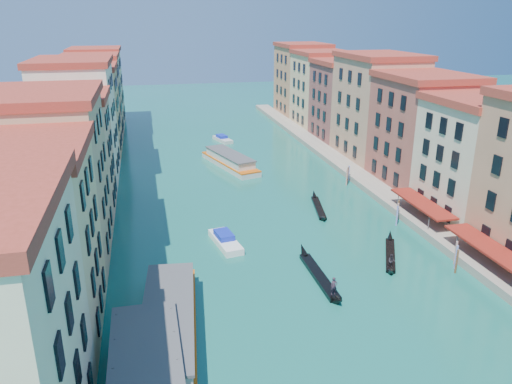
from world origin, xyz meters
TOP-DOWN VIEW (x-y plane):
  - left_bank_palazzos at (-26.00, 64.68)m, footprint 12.80×128.40m
  - right_bank_palazzos at (30.00, 65.00)m, footprint 12.80×128.40m
  - quay at (22.00, 65.00)m, footprint 4.00×140.00m
  - restaurant_awnings at (22.19, 23.00)m, footprint 3.20×44.55m
  - mooring_poles_right at (19.10, 28.80)m, footprint 1.44×54.24m
  - vaporetto_near at (-14.00, 19.49)m, footprint 6.85×21.68m
  - vaporetto_far at (0.81, 72.64)m, footprint 8.93×18.27m
  - gondola_fore at (2.97, 27.27)m, footprint 1.30×13.54m
  - gondola_right at (13.12, 30.21)m, footprint 5.89×10.71m
  - gondola_far at (10.05, 47.54)m, footprint 3.13×11.66m
  - motorboat_mid at (-5.81, 38.21)m, footprint 3.55×7.68m
  - motorboat_far at (2.69, 93.50)m, footprint 4.02×7.17m

SIDE VIEW (x-z plane):
  - gondola_far at x=10.05m, z-range -0.49..1.17m
  - gondola_right at x=13.12m, z-range -0.71..1.59m
  - gondola_fore at x=2.97m, z-range -0.90..1.81m
  - quay at x=22.00m, z-range 0.00..1.00m
  - motorboat_far at x=2.69m, z-range -0.16..1.26m
  - motorboat_mid at x=-5.81m, z-range -0.17..1.36m
  - vaporetto_far at x=0.81m, z-range -0.13..2.52m
  - mooring_poles_right at x=19.10m, z-range -0.30..2.90m
  - vaporetto_near at x=-14.00m, z-range -0.16..3.01m
  - restaurant_awnings at x=22.19m, z-range 1.43..4.55m
  - left_bank_palazzos at x=-26.00m, z-range -0.79..20.21m
  - right_bank_palazzos at x=30.00m, z-range -0.75..20.25m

